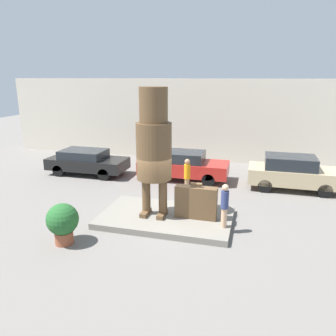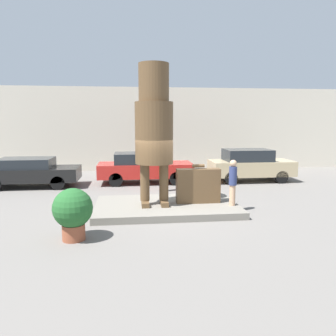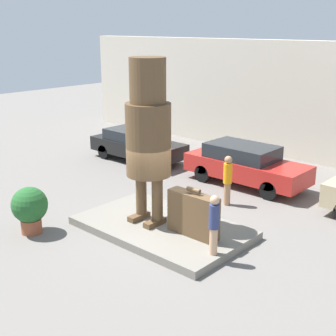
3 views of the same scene
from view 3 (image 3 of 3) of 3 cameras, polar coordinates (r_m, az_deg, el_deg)
ground_plane at (r=13.92m, az=-0.73°, el=-7.71°), size 60.00×60.00×0.00m
pedestal at (r=13.87m, az=-0.73°, el=-7.28°), size 4.98×3.04×0.23m
building_backdrop at (r=21.23m, az=17.89°, el=7.49°), size 28.00×0.60×5.20m
statue_figure at (r=13.17m, az=-2.42°, el=4.74°), size 1.29×1.29×4.78m
giant_suitcase at (r=12.92m, az=3.09°, el=-5.67°), size 1.55×0.41×1.39m
tourist at (r=11.82m, az=5.63°, el=-6.63°), size 0.27×0.27×1.59m
parked_car_black at (r=20.88m, az=-3.79°, el=2.93°), size 4.42×1.85×1.38m
parked_car_red at (r=17.82m, az=9.40°, el=0.49°), size 4.70×1.79×1.54m
planter_pot at (r=14.10m, az=-16.50°, el=-4.61°), size 1.05×1.05×1.39m
worker_hivis at (r=15.69m, az=7.28°, el=-1.26°), size 0.29×0.29×1.71m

